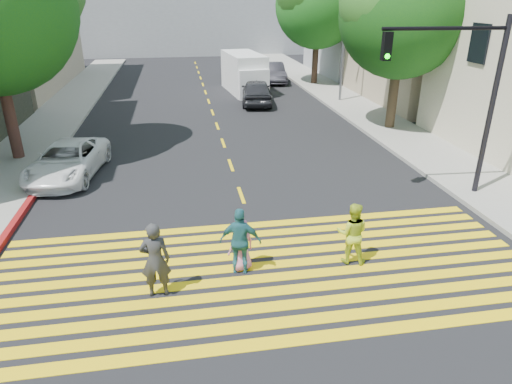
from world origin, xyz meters
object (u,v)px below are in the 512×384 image
object	(u,v)px
pedestrian_man	(155,260)
traffic_signal	(464,85)
dark_car_near	(257,92)
tree_right_near	(405,7)
pedestrian_child	(241,245)
tree_right_far	(319,0)
white_van	(245,74)
white_sedan	(68,160)
pedestrian_woman	(352,233)
silver_car	(239,70)
pedestrian_extra	(241,241)
dark_car_parked	(273,73)

from	to	relation	value
pedestrian_man	traffic_signal	distance (m)	10.58
dark_car_near	traffic_signal	bearing A→B (deg)	112.02
tree_right_near	dark_car_near	bearing A→B (deg)	129.85
pedestrian_child	traffic_signal	world-z (taller)	traffic_signal
tree_right_far	pedestrian_man	distance (m)	27.58
dark_car_near	pedestrian_man	bearing A→B (deg)	81.32
tree_right_near	white_van	size ratio (longest dim) A/B	1.49
white_sedan	dark_car_near	xyz separation A→B (m)	(8.97, 10.97, 0.13)
tree_right_near	pedestrian_child	xyz separation A→B (m)	(-9.21, -11.41, -5.07)
pedestrian_woman	silver_car	xyz separation A→B (m)	(0.96, 28.36, -0.20)
pedestrian_woman	pedestrian_extra	world-z (taller)	pedestrian_extra
pedestrian_extra	white_sedan	distance (m)	9.17
tree_right_far	dark_car_parked	world-z (taller)	tree_right_far
white_sedan	traffic_signal	size ratio (longest dim) A/B	0.80
silver_car	pedestrian_man	bearing A→B (deg)	79.70
pedestrian_man	pedestrian_woman	xyz separation A→B (m)	(4.78, 0.60, -0.10)
pedestrian_child	traffic_signal	distance (m)	8.62
traffic_signal	dark_car_parked	bearing A→B (deg)	96.84
white_van	traffic_signal	distance (m)	19.37
traffic_signal	pedestrian_child	bearing A→B (deg)	-152.73
dark_car_parked	tree_right_near	bearing A→B (deg)	-74.05
pedestrian_woman	dark_car_parked	xyz separation A→B (m)	(3.30, 25.69, -0.08)
tree_right_near	silver_car	size ratio (longest dim) A/B	2.04
pedestrian_man	dark_car_parked	size ratio (longest dim) A/B	0.41
dark_car_near	pedestrian_extra	bearing A→B (deg)	86.64
tree_right_near	traffic_signal	world-z (taller)	tree_right_near
dark_car_near	silver_car	xyz separation A→B (m)	(0.22, 9.99, -0.16)
tree_right_near	white_sedan	distance (m)	16.08
traffic_signal	white_van	bearing A→B (deg)	105.65
tree_right_near	traffic_signal	distance (m)	8.60
dark_car_near	silver_car	distance (m)	9.99
tree_right_far	pedestrian_child	world-z (taller)	tree_right_far
white_van	dark_car_parked	bearing A→B (deg)	46.05
pedestrian_woman	traffic_signal	xyz separation A→B (m)	(4.61, 3.38, 2.91)
pedestrian_man	silver_car	xyz separation A→B (m)	(5.75, 28.96, -0.30)
pedestrian_extra	tree_right_near	bearing A→B (deg)	-114.01
pedestrian_child	traffic_signal	bearing A→B (deg)	-177.34
dark_car_near	silver_car	world-z (taller)	dark_car_near
white_sedan	pedestrian_extra	bearing A→B (deg)	-45.69
pedestrian_child	white_sedan	world-z (taller)	pedestrian_child
dark_car_parked	white_sedan	bearing A→B (deg)	-118.80
pedestrian_child	white_van	world-z (taller)	white_van
white_van	pedestrian_woman	bearing A→B (deg)	-97.58
tree_right_near	pedestrian_child	size ratio (longest dim) A/B	6.26
silver_car	white_van	bearing A→B (deg)	87.19
white_sedan	traffic_signal	distance (m)	13.80
pedestrian_child	dark_car_near	xyz separation A→B (m)	(3.51, 18.24, 0.09)
pedestrian_woman	white_sedan	size ratio (longest dim) A/B	0.35
pedestrian_man	dark_car_near	world-z (taller)	pedestrian_man
pedestrian_man	tree_right_near	bearing A→B (deg)	-132.71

